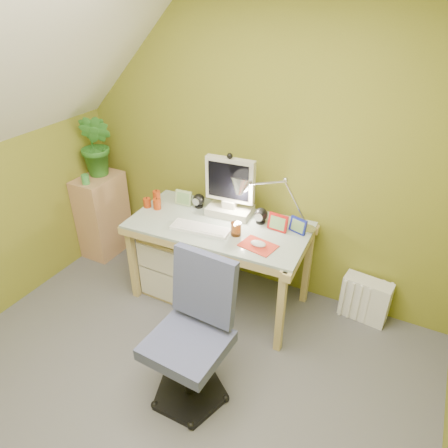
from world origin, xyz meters
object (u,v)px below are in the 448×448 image
at_px(side_ledge, 103,215).
at_px(task_chair, 187,344).
at_px(desk_lamp, 287,191).
at_px(monitor, 230,186).
at_px(desk, 219,263).
at_px(potted_plant, 97,145).
at_px(radiator, 365,299).

xyz_separation_m(side_ledge, task_chair, (1.59, -1.05, 0.07)).
relative_size(desk_lamp, side_ledge, 0.76).
relative_size(monitor, side_ledge, 0.61).
xyz_separation_m(desk, potted_plant, (-1.30, 0.18, 0.70)).
bearing_deg(potted_plant, desk, -7.88).
bearing_deg(task_chair, potted_plant, 147.77).
distance_m(potted_plant, task_chair, 2.01).
relative_size(desk_lamp, potted_plant, 1.04).
relative_size(desk, desk_lamp, 2.28).
xyz_separation_m(potted_plant, task_chair, (1.57, -1.10, -0.60)).
bearing_deg(monitor, side_ledge, 177.00).
xyz_separation_m(monitor, desk_lamp, (0.45, 0.00, 0.06)).
distance_m(desk, side_ledge, 1.32).
bearing_deg(side_ledge, desk_lamp, 1.63).
height_order(desk, task_chair, task_chair).
bearing_deg(desk, radiator, 13.25).
height_order(desk, radiator, desk).
distance_m(desk, task_chair, 0.96).
relative_size(desk, side_ledge, 1.73).
xyz_separation_m(monitor, side_ledge, (-1.31, -0.05, -0.57)).
xyz_separation_m(desk_lamp, potted_plant, (-1.75, -0.00, 0.05)).
height_order(desk, side_ledge, side_ledge).
height_order(monitor, radiator, monitor).
relative_size(task_chair, radiator, 2.58).
bearing_deg(side_ledge, monitor, 2.19).
relative_size(desk, task_chair, 1.47).
xyz_separation_m(desk, monitor, (0.00, 0.18, 0.60)).
distance_m(monitor, side_ledge, 1.43).
bearing_deg(desk_lamp, radiator, 9.14).
height_order(monitor, desk_lamp, desk_lamp).
bearing_deg(monitor, task_chair, -81.12).
height_order(desk_lamp, potted_plant, potted_plant).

